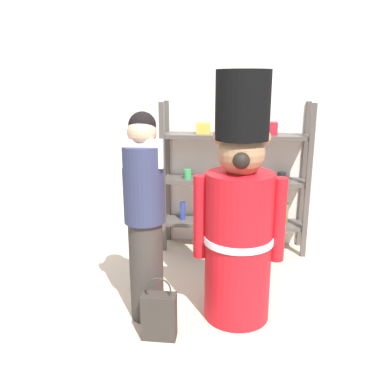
# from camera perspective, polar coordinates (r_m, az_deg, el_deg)

# --- Properties ---
(ground_plane) EXTENTS (6.40, 6.40, 0.00)m
(ground_plane) POSITION_cam_1_polar(r_m,az_deg,el_deg) (2.80, -3.10, -23.62)
(ground_plane) COLOR beige
(back_wall) EXTENTS (6.40, 0.12, 2.60)m
(back_wall) POSITION_cam_1_polar(r_m,az_deg,el_deg) (4.38, 1.36, 9.38)
(back_wall) COLOR silver
(back_wall) RESTS_ON ground_plane
(merchandise_shelf) EXTENTS (1.52, 0.35, 1.57)m
(merchandise_shelf) POSITION_cam_1_polar(r_m,az_deg,el_deg) (4.24, 6.10, 1.94)
(merchandise_shelf) COLOR #4C4742
(merchandise_shelf) RESTS_ON ground_plane
(teddy_bear_guard) EXTENTS (0.68, 0.52, 1.84)m
(teddy_bear_guard) POSITION_cam_1_polar(r_m,az_deg,el_deg) (2.95, 6.72, -3.39)
(teddy_bear_guard) COLOR red
(teddy_bear_guard) RESTS_ON ground_plane
(person_shopper) EXTENTS (0.31, 0.30, 1.57)m
(person_shopper) POSITION_cam_1_polar(r_m,az_deg,el_deg) (2.94, -6.76, -3.21)
(person_shopper) COLOR #38332D
(person_shopper) RESTS_ON ground_plane
(shopping_bag) EXTENTS (0.24, 0.12, 0.47)m
(shopping_bag) POSITION_cam_1_polar(r_m,az_deg,el_deg) (2.96, -4.70, -17.09)
(shopping_bag) COLOR #332D28
(shopping_bag) RESTS_ON ground_plane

